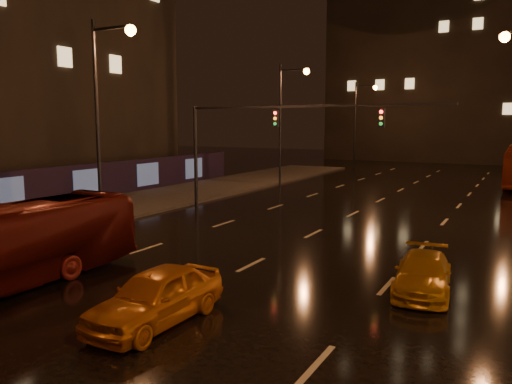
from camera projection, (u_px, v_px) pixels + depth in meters
ground at (341, 220)px, 27.01m from camera, size 140.00×140.00×0.00m
sidewalk_left at (92, 211)px, 29.11m from camera, size 7.00×70.00×0.15m
building_distant at (500, 29)px, 67.81m from camera, size 44.00×16.00×36.00m
hoarding_left at (3, 194)px, 28.11m from camera, size 0.30×46.00×2.50m
traffic_signal at (259, 131)px, 28.79m from camera, size 15.31×0.32×6.20m
taxi_near at (156, 296)px, 12.88m from camera, size 1.77×4.26×1.44m
taxi_far at (423, 273)px, 15.34m from camera, size 2.09×4.13×1.15m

